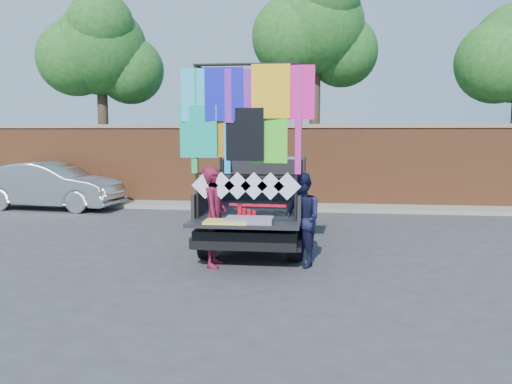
# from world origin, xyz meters

# --- Properties ---
(ground) EXTENTS (90.00, 90.00, 0.00)m
(ground) POSITION_xyz_m (0.00, 0.00, 0.00)
(ground) COLOR #38383A
(ground) RESTS_ON ground
(brick_wall) EXTENTS (30.00, 0.45, 2.61)m
(brick_wall) POSITION_xyz_m (0.00, 7.00, 1.33)
(brick_wall) COLOR brown
(brick_wall) RESTS_ON ground
(curb) EXTENTS (30.00, 1.20, 0.12)m
(curb) POSITION_xyz_m (0.00, 6.30, 0.06)
(curb) COLOR gray
(curb) RESTS_ON ground
(tree_left) EXTENTS (4.20, 3.30, 7.05)m
(tree_left) POSITION_xyz_m (-6.48, 8.12, 5.12)
(tree_left) COLOR #38281C
(tree_left) RESTS_ON ground
(tree_mid) EXTENTS (4.20, 3.30, 7.73)m
(tree_mid) POSITION_xyz_m (1.02, 8.12, 5.70)
(tree_mid) COLOR #38281C
(tree_mid) RESTS_ON ground
(pickup_truck) EXTENTS (2.23, 5.60, 3.53)m
(pickup_truck) POSITION_xyz_m (-0.13, 2.24, 0.89)
(pickup_truck) COLOR black
(pickup_truck) RESTS_ON ground
(sedan) EXTENTS (4.49, 1.91, 1.44)m
(sedan) POSITION_xyz_m (-7.03, 5.44, 0.72)
(sedan) COLOR #BABEC1
(sedan) RESTS_ON ground
(woman) EXTENTS (0.43, 0.65, 1.78)m
(woman) POSITION_xyz_m (-0.70, -0.46, 0.89)
(woman) COLOR maroon
(woman) RESTS_ON ground
(man) EXTENTS (0.97, 1.03, 1.68)m
(man) POSITION_xyz_m (0.82, -0.28, 0.84)
(man) COLOR #161737
(man) RESTS_ON ground
(streamer_bundle) EXTENTS (1.02, 0.13, 0.70)m
(streamer_bundle) POSITION_xyz_m (-0.05, -0.38, 0.89)
(streamer_bundle) COLOR red
(streamer_bundle) RESTS_ON ground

